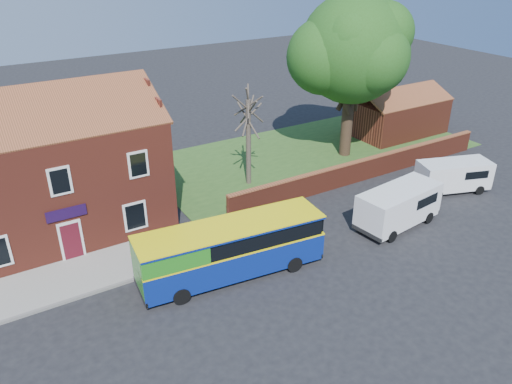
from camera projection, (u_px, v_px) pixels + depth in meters
ground at (260, 291)px, 24.13m from camera, size 120.00×120.00×0.00m
pavement at (83, 275)px, 25.24m from camera, size 18.00×3.50×0.12m
kerb at (92, 293)px, 23.90m from camera, size 18.00×0.15×0.14m
grass_strip at (313, 152)px, 40.07m from camera, size 26.00×12.00×0.04m
shop_building at (48, 174)px, 28.12m from camera, size 12.30×8.13×10.50m
boundary_wall at (365, 169)px, 35.13m from camera, size 22.00×0.38×1.60m
outbuilding at (396, 115)px, 43.53m from camera, size 8.20×5.06×4.17m
bus at (225, 249)px, 24.52m from camera, size 9.60×3.34×2.87m
van_near at (399, 205)px, 29.20m from camera, size 5.62×2.77×2.37m
van_far at (454, 175)px, 33.39m from camera, size 5.14×3.37×2.10m
large_tree at (352, 52)px, 36.30m from camera, size 9.97×7.89×12.16m
bare_tree at (248, 138)px, 33.40m from camera, size 2.46×2.93×6.57m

